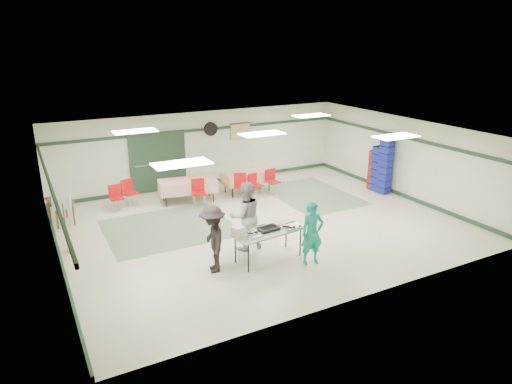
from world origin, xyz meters
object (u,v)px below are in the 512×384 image
crate_stack_blue_b (385,166)px  broom (65,227)px  printer_table (60,203)px  serving_table (268,232)px  chair_loose_b (116,195)px  chair_c (272,179)px  chair_a (254,183)px  dining_table_a (247,176)px  crate_stack_blue_a (379,169)px  volunteer_grey (245,216)px  volunteer_teal (312,233)px  volunteer_dark (213,239)px  office_printer (62,202)px  dining_table_b (188,185)px  chair_d (198,190)px  chair_loose_a (129,190)px  chair_b (240,183)px  crate_stack_red (375,170)px

crate_stack_blue_b → broom: bearing=178.9°
printer_table → serving_table: bearing=-59.3°
serving_table → chair_loose_b: size_ratio=2.22×
chair_c → chair_a: bearing=174.5°
dining_table_a → crate_stack_blue_a: (4.18, -2.08, 0.24)m
dining_table_a → chair_loose_b: (-4.48, 0.28, -0.06)m
chair_loose_b → volunteer_grey: bearing=-65.1°
volunteer_teal → volunteer_grey: 1.80m
dining_table_a → chair_loose_b: size_ratio=2.13×
volunteer_dark → broom: 3.94m
dining_table_a → volunteer_grey: bearing=-119.2°
chair_c → printer_table: bearing=169.4°
chair_a → chair_c: 0.68m
dining_table_a → office_printer: bearing=-174.1°
serving_table → printer_table: bearing=124.9°
volunteer_teal → volunteer_dark: size_ratio=0.96×
crate_stack_blue_b → dining_table_b: bearing=159.7°
chair_d → broom: size_ratio=0.70×
chair_d → chair_loose_a: 2.24m
volunteer_dark → serving_table: bearing=99.6°
dining_table_a → chair_c: (0.67, -0.56, -0.03)m
chair_b → crate_stack_blue_a: bearing=6.9°
chair_a → crate_stack_blue_a: bearing=-37.2°
chair_a → printer_table: chair_a is taller
chair_b → crate_stack_blue_b: crate_stack_blue_b is taller
crate_stack_red → broom: bearing=-178.4°
chair_loose_b → printer_table: 1.68m
volunteer_grey → crate_stack_blue_a: size_ratio=1.11×
volunteer_grey → crate_stack_blue_b: bearing=-159.8°
chair_loose_a → crate_stack_blue_b: crate_stack_blue_b is taller
serving_table → volunteer_grey: size_ratio=1.03×
dining_table_a → crate_stack_blue_b: crate_stack_blue_b is taller
volunteer_teal → chair_loose_a: (-2.94, 6.05, -0.23)m
crate_stack_red → volunteer_teal: bearing=-144.9°
dining_table_a → chair_loose_b: chair_loose_b is taller
crate_stack_blue_a → crate_stack_blue_b: crate_stack_blue_b is taller
chair_d → broom: (-4.16, -1.59, 0.12)m
serving_table → office_printer: bearing=129.9°
dining_table_b → broom: size_ratio=1.52×
dining_table_b → chair_loose_b: 2.30m
crate_stack_blue_a → broom: bearing=-179.6°
dining_table_a → printer_table: 6.12m
dining_table_a → crate_stack_red: size_ratio=1.24×
volunteer_dark → crate_stack_blue_a: (7.49, 2.75, 0.01)m
dining_table_b → printer_table: 3.92m
office_printer → volunteer_dark: bearing=-42.6°
office_printer → volunteer_grey: bearing=-27.0°
serving_table → volunteer_dark: (-1.42, 0.08, 0.09)m
volunteer_dark → crate_stack_blue_a: bearing=123.0°
chair_d → chair_a: bearing=12.9°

